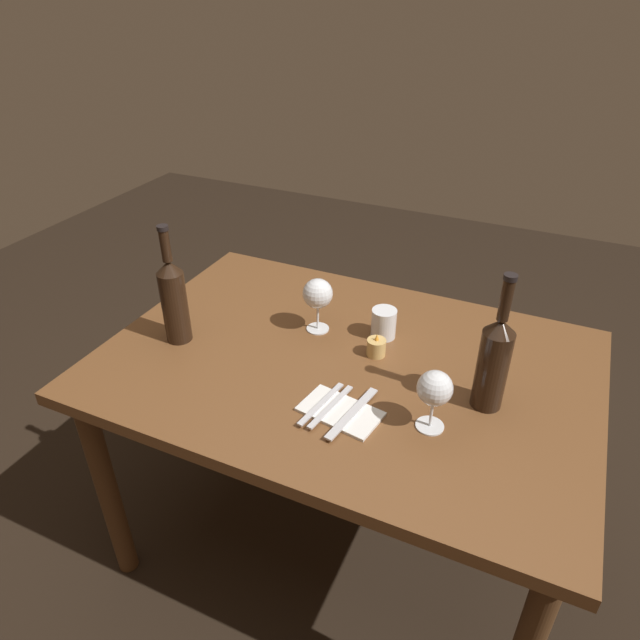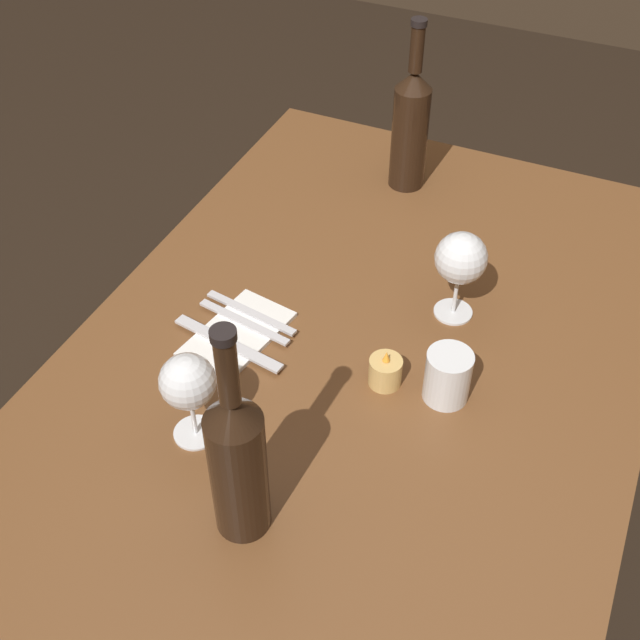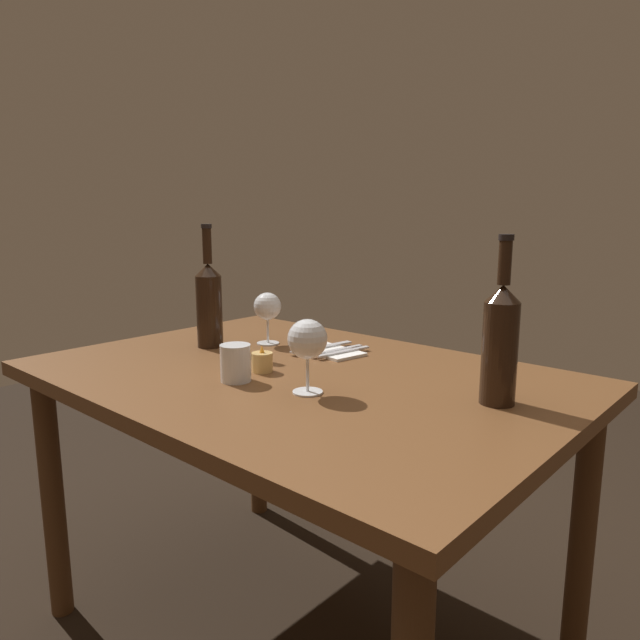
{
  "view_description": "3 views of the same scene",
  "coord_description": "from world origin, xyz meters",
  "px_view_note": "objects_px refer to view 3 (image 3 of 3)",
  "views": [
    {
      "loc": [
        0.45,
        -1.14,
        1.64
      ],
      "look_at": [
        -0.09,
        0.02,
        0.83
      ],
      "focal_mm": 31.67,
      "sensor_mm": 36.0,
      "label": 1
    },
    {
      "loc": [
        0.9,
        0.32,
        1.69
      ],
      "look_at": [
        0.03,
        -0.07,
        0.8
      ],
      "focal_mm": 46.04,
      "sensor_mm": 36.0,
      "label": 2
    },
    {
      "loc": [
        -0.95,
        0.99,
        1.13
      ],
      "look_at": [
        0.01,
        -0.09,
        0.86
      ],
      "focal_mm": 32.4,
      "sensor_mm": 36.0,
      "label": 3
    }
  ],
  "objects_px": {
    "water_tumbler": "(236,365)",
    "folded_napkin": "(330,351)",
    "votive_candle": "(262,363)",
    "fork_outer": "(344,352)",
    "wine_bottle_second": "(209,302)",
    "wine_bottle": "(500,341)",
    "fork_inner": "(337,350)",
    "wine_glass_right": "(267,307)",
    "table_knife": "(322,347)",
    "wine_glass_left": "(307,341)"
  },
  "relations": [
    {
      "from": "wine_bottle_second",
      "to": "fork_inner",
      "type": "height_order",
      "value": "wine_bottle_second"
    },
    {
      "from": "wine_bottle_second",
      "to": "wine_bottle",
      "type": "bearing_deg",
      "value": -174.86
    },
    {
      "from": "water_tumbler",
      "to": "fork_outer",
      "type": "bearing_deg",
      "value": -95.39
    },
    {
      "from": "water_tumbler",
      "to": "fork_inner",
      "type": "height_order",
      "value": "water_tumbler"
    },
    {
      "from": "water_tumbler",
      "to": "folded_napkin",
      "type": "height_order",
      "value": "water_tumbler"
    },
    {
      "from": "wine_bottle_second",
      "to": "votive_candle",
      "type": "relative_size",
      "value": 5.26
    },
    {
      "from": "wine_glass_right",
      "to": "table_knife",
      "type": "distance_m",
      "value": 0.21
    },
    {
      "from": "wine_glass_right",
      "to": "wine_bottle_second",
      "type": "xyz_separation_m",
      "value": [
        0.1,
        0.13,
        0.02
      ]
    },
    {
      "from": "wine_glass_left",
      "to": "folded_napkin",
      "type": "relative_size",
      "value": 0.79
    },
    {
      "from": "wine_glass_right",
      "to": "wine_glass_left",
      "type": "bearing_deg",
      "value": 146.89
    },
    {
      "from": "wine_glass_left",
      "to": "folded_napkin",
      "type": "xyz_separation_m",
      "value": [
        0.2,
        -0.31,
        -0.11
      ]
    },
    {
      "from": "wine_glass_right",
      "to": "water_tumbler",
      "type": "relative_size",
      "value": 1.78
    },
    {
      "from": "fork_inner",
      "to": "fork_outer",
      "type": "bearing_deg",
      "value": 180.0
    },
    {
      "from": "water_tumbler",
      "to": "table_knife",
      "type": "height_order",
      "value": "water_tumbler"
    },
    {
      "from": "water_tumbler",
      "to": "votive_candle",
      "type": "bearing_deg",
      "value": -82.36
    },
    {
      "from": "wine_bottle",
      "to": "wine_bottle_second",
      "type": "relative_size",
      "value": 0.98
    },
    {
      "from": "wine_glass_right",
      "to": "folded_napkin",
      "type": "height_order",
      "value": "wine_glass_right"
    },
    {
      "from": "water_tumbler",
      "to": "fork_outer",
      "type": "relative_size",
      "value": 0.48
    },
    {
      "from": "wine_glass_right",
      "to": "votive_candle",
      "type": "distance_m",
      "value": 0.31
    },
    {
      "from": "wine_glass_left",
      "to": "wine_bottle_second",
      "type": "relative_size",
      "value": 0.46
    },
    {
      "from": "fork_inner",
      "to": "water_tumbler",
      "type": "bearing_deg",
      "value": 88.64
    },
    {
      "from": "wine_bottle_second",
      "to": "votive_candle",
      "type": "bearing_deg",
      "value": 165.12
    },
    {
      "from": "wine_bottle",
      "to": "table_knife",
      "type": "height_order",
      "value": "wine_bottle"
    },
    {
      "from": "table_knife",
      "to": "wine_bottle",
      "type": "bearing_deg",
      "value": 169.96
    },
    {
      "from": "wine_glass_left",
      "to": "wine_glass_right",
      "type": "distance_m",
      "value": 0.49
    },
    {
      "from": "wine_bottle_second",
      "to": "votive_candle",
      "type": "xyz_separation_m",
      "value": [
        -0.31,
        0.08,
        -0.11
      ]
    },
    {
      "from": "wine_glass_right",
      "to": "fork_inner",
      "type": "height_order",
      "value": "wine_glass_right"
    },
    {
      "from": "wine_glass_left",
      "to": "fork_outer",
      "type": "height_order",
      "value": "wine_glass_left"
    },
    {
      "from": "wine_glass_right",
      "to": "folded_napkin",
      "type": "relative_size",
      "value": 0.75
    },
    {
      "from": "wine_bottle_second",
      "to": "fork_outer",
      "type": "bearing_deg",
      "value": -153.65
    },
    {
      "from": "fork_outer",
      "to": "wine_glass_left",
      "type": "bearing_deg",
      "value": 116.17
    },
    {
      "from": "wine_glass_left",
      "to": "water_tumbler",
      "type": "distance_m",
      "value": 0.21
    },
    {
      "from": "water_tumbler",
      "to": "folded_napkin",
      "type": "xyz_separation_m",
      "value": [
        0.02,
        -0.35,
        -0.03
      ]
    },
    {
      "from": "votive_candle",
      "to": "table_knife",
      "type": "bearing_deg",
      "value": -82.54
    },
    {
      "from": "folded_napkin",
      "to": "table_knife",
      "type": "relative_size",
      "value": 0.98
    },
    {
      "from": "wine_glass_right",
      "to": "wine_bottle",
      "type": "xyz_separation_m",
      "value": [
        -0.74,
        0.06,
        0.02
      ]
    },
    {
      "from": "wine_glass_right",
      "to": "votive_candle",
      "type": "bearing_deg",
      "value": 134.08
    },
    {
      "from": "wine_glass_right",
      "to": "table_knife",
      "type": "xyz_separation_m",
      "value": [
        -0.18,
        -0.04,
        -0.1
      ]
    },
    {
      "from": "wine_glass_left",
      "to": "votive_candle",
      "type": "xyz_separation_m",
      "value": [
        0.2,
        -0.05,
        -0.09
      ]
    },
    {
      "from": "folded_napkin",
      "to": "fork_inner",
      "type": "height_order",
      "value": "fork_inner"
    },
    {
      "from": "wine_bottle_second",
      "to": "fork_outer",
      "type": "distance_m",
      "value": 0.42
    },
    {
      "from": "wine_glass_left",
      "to": "fork_inner",
      "type": "height_order",
      "value": "wine_glass_left"
    },
    {
      "from": "wine_bottle",
      "to": "votive_candle",
      "type": "bearing_deg",
      "value": 16.53
    },
    {
      "from": "wine_bottle",
      "to": "fork_inner",
      "type": "height_order",
      "value": "wine_bottle"
    },
    {
      "from": "votive_candle",
      "to": "folded_napkin",
      "type": "distance_m",
      "value": 0.26
    },
    {
      "from": "wine_glass_left",
      "to": "table_knife",
      "type": "bearing_deg",
      "value": -53.1
    },
    {
      "from": "wine_glass_left",
      "to": "folded_napkin",
      "type": "bearing_deg",
      "value": -56.83
    },
    {
      "from": "wine_glass_right",
      "to": "table_knife",
      "type": "bearing_deg",
      "value": -166.32
    },
    {
      "from": "wine_bottle",
      "to": "fork_outer",
      "type": "bearing_deg",
      "value": -11.64
    },
    {
      "from": "wine_bottle_second",
      "to": "fork_inner",
      "type": "bearing_deg",
      "value": -151.96
    }
  ]
}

